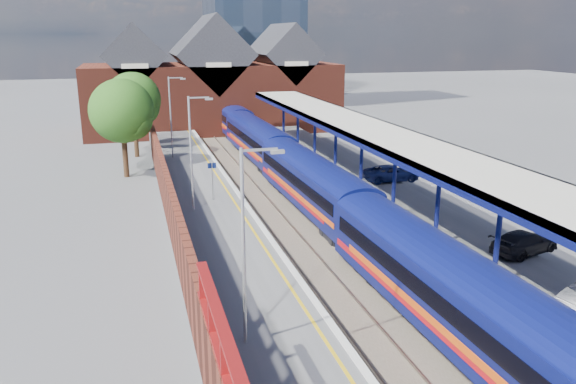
% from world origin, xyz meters
% --- Properties ---
extents(ground, '(240.00, 240.00, 0.00)m').
position_xyz_m(ground, '(0.00, 30.00, 0.00)').
color(ground, '#5B5B5E').
rests_on(ground, ground).
extents(ballast_bed, '(6.00, 76.00, 0.06)m').
position_xyz_m(ballast_bed, '(0.00, 20.00, 0.03)').
color(ballast_bed, '#473D33').
rests_on(ballast_bed, ground).
extents(rails, '(4.51, 76.00, 0.14)m').
position_xyz_m(rails, '(0.00, 20.00, 0.12)').
color(rails, slate).
rests_on(rails, ground).
extents(left_platform, '(5.00, 76.00, 1.00)m').
position_xyz_m(left_platform, '(-5.50, 20.00, 0.50)').
color(left_platform, '#565659').
rests_on(left_platform, ground).
extents(right_platform, '(6.00, 76.00, 1.00)m').
position_xyz_m(right_platform, '(6.00, 20.00, 0.50)').
color(right_platform, '#565659').
rests_on(right_platform, ground).
extents(coping_left, '(0.30, 76.00, 0.05)m').
position_xyz_m(coping_left, '(-3.15, 20.00, 1.02)').
color(coping_left, silver).
rests_on(coping_left, left_platform).
extents(coping_right, '(0.30, 76.00, 0.05)m').
position_xyz_m(coping_right, '(3.15, 20.00, 1.02)').
color(coping_right, silver).
rests_on(coping_right, right_platform).
extents(yellow_line, '(0.14, 76.00, 0.01)m').
position_xyz_m(yellow_line, '(-3.75, 20.00, 1.01)').
color(yellow_line, yellow).
rests_on(yellow_line, left_platform).
extents(train, '(3.16, 65.96, 3.45)m').
position_xyz_m(train, '(1.49, 31.07, 2.12)').
color(train, '#0B1252').
rests_on(train, ground).
extents(canopy, '(4.50, 52.00, 4.48)m').
position_xyz_m(canopy, '(5.48, 21.95, 5.25)').
color(canopy, '#0E1452').
rests_on(canopy, right_platform).
extents(lamp_post_b, '(1.48, 0.18, 7.00)m').
position_xyz_m(lamp_post_b, '(-6.36, 6.00, 4.99)').
color(lamp_post_b, '#A5A8AA').
rests_on(lamp_post_b, left_platform).
extents(lamp_post_c, '(1.48, 0.18, 7.00)m').
position_xyz_m(lamp_post_c, '(-6.36, 22.00, 4.99)').
color(lamp_post_c, '#A5A8AA').
rests_on(lamp_post_c, left_platform).
extents(lamp_post_d, '(1.48, 0.18, 7.00)m').
position_xyz_m(lamp_post_d, '(-6.36, 38.00, 4.99)').
color(lamp_post_d, '#A5A8AA').
rests_on(lamp_post_d, left_platform).
extents(platform_sign, '(0.55, 0.08, 2.50)m').
position_xyz_m(platform_sign, '(-5.00, 24.00, 2.69)').
color(platform_sign, '#A5A8AA').
rests_on(platform_sign, left_platform).
extents(brick_wall, '(0.35, 50.00, 3.86)m').
position_xyz_m(brick_wall, '(-8.10, 13.54, 2.45)').
color(brick_wall, '#5D2318').
rests_on(brick_wall, left_platform).
extents(station_building, '(30.00, 12.12, 13.78)m').
position_xyz_m(station_building, '(0.00, 58.00, 5.45)').
color(station_building, '#5D2318').
rests_on(station_building, ground).
extents(tree_near, '(5.20, 5.20, 8.10)m').
position_xyz_m(tree_near, '(-10.35, 35.91, 5.35)').
color(tree_near, '#382314').
rests_on(tree_near, ground).
extents(tree_far, '(5.20, 5.20, 8.10)m').
position_xyz_m(tree_far, '(-9.35, 43.91, 5.35)').
color(tree_far, '#382314').
rests_on(tree_far, ground).
extents(parked_car_dark, '(4.21, 2.62, 1.14)m').
position_xyz_m(parked_car_dark, '(8.50, 10.53, 1.57)').
color(parked_car_dark, black).
rests_on(parked_car_dark, right_platform).
extents(parked_car_blue, '(4.26, 2.10, 1.17)m').
position_xyz_m(parked_car_blue, '(8.50, 25.34, 1.58)').
color(parked_car_blue, navy).
rests_on(parked_car_blue, right_platform).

